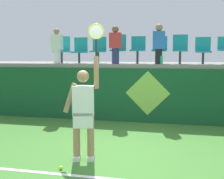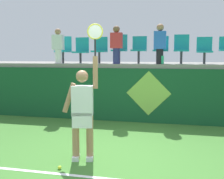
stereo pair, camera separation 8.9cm
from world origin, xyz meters
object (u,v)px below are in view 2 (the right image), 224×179
at_px(stadium_chair_1, 81,49).
at_px(stadium_chair_3, 120,48).
at_px(stadium_chair_5, 161,48).
at_px(stadium_chair_0, 64,49).
at_px(spectator_1, 116,44).
at_px(spectator_2, 58,45).
at_px(tennis_ball, 60,168).
at_px(spectator_0, 160,43).
at_px(stadium_chair_2, 100,49).
at_px(stadium_chair_7, 204,49).
at_px(stadium_chair_4, 139,48).
at_px(tennis_player, 83,110).
at_px(water_bottle, 162,60).
at_px(stadium_chair_6, 181,48).

height_order(stadium_chair_1, stadium_chair_3, stadium_chair_3).
bearing_deg(stadium_chair_5, stadium_chair_1, 179.88).
height_order(stadium_chair_0, spectator_1, spectator_1).
distance_m(stadium_chair_5, spectator_2, 3.16).
height_order(stadium_chair_1, spectator_2, spectator_2).
relative_size(tennis_ball, spectator_2, 0.06).
distance_m(stadium_chair_1, spectator_0, 2.57).
distance_m(stadium_chair_2, stadium_chair_7, 3.16).
relative_size(stadium_chair_0, stadium_chair_4, 1.04).
relative_size(tennis_player, spectator_0, 2.17).
xyz_separation_m(tennis_player, stadium_chair_3, (-0.16, 3.98, 1.24)).
height_order(stadium_chair_7, spectator_0, spectator_0).
bearing_deg(spectator_1, tennis_ball, -91.15).
bearing_deg(water_bottle, spectator_1, 179.88).
distance_m(stadium_chair_0, stadium_chair_2, 1.22).
height_order(stadium_chair_2, stadium_chair_7, stadium_chair_2).
height_order(stadium_chair_0, stadium_chair_7, stadium_chair_0).
distance_m(stadium_chair_4, stadium_chair_5, 0.66).
height_order(water_bottle, stadium_chair_2, stadium_chair_2).
height_order(tennis_ball, spectator_2, spectator_2).
height_order(stadium_chair_1, stadium_chair_4, stadium_chair_4).
distance_m(water_bottle, stadium_chair_1, 2.68).
height_order(tennis_player, stadium_chair_3, stadium_chair_3).
xyz_separation_m(stadium_chair_0, stadium_chair_3, (1.86, 0.00, 0.02)).
bearing_deg(stadium_chair_2, stadium_chair_5, -0.09).
relative_size(tennis_player, stadium_chair_4, 2.97).
relative_size(water_bottle, spectator_0, 0.21).
bearing_deg(stadium_chair_0, spectator_1, -14.43).
bearing_deg(stadium_chair_3, stadium_chair_2, -179.73).
height_order(stadium_chair_4, stadium_chair_5, stadium_chair_4).
xyz_separation_m(stadium_chair_0, stadium_chair_4, (2.46, -0.01, 0.00)).
xyz_separation_m(stadium_chair_2, spectator_1, (0.64, -0.47, 0.13)).
height_order(stadium_chair_1, spectator_0, spectator_0).
height_order(stadium_chair_5, spectator_2, spectator_2).
relative_size(stadium_chair_6, spectator_2, 0.81).
relative_size(stadium_chair_1, stadium_chair_3, 0.92).
bearing_deg(stadium_chair_1, tennis_ball, -75.40).
xyz_separation_m(stadium_chair_0, stadium_chair_1, (0.59, -0.00, -0.03)).
height_order(spectator_0, spectator_1, spectator_0).
bearing_deg(stadium_chair_0, stadium_chair_1, -0.06).
distance_m(stadium_chair_3, stadium_chair_5, 1.27).
relative_size(tennis_player, stadium_chair_5, 2.99).
bearing_deg(tennis_player, spectator_1, 92.55).
xyz_separation_m(stadium_chair_3, stadium_chair_6, (1.87, -0.00, -0.02)).
xyz_separation_m(stadium_chair_1, stadium_chair_6, (3.13, -0.00, 0.04)).
height_order(tennis_player, spectator_2, spectator_2).
bearing_deg(spectator_0, spectator_2, -179.28).
height_order(stadium_chair_6, spectator_0, spectator_0).
height_order(stadium_chair_3, stadium_chair_4, stadium_chair_3).
distance_m(tennis_ball, stadium_chair_7, 5.61).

